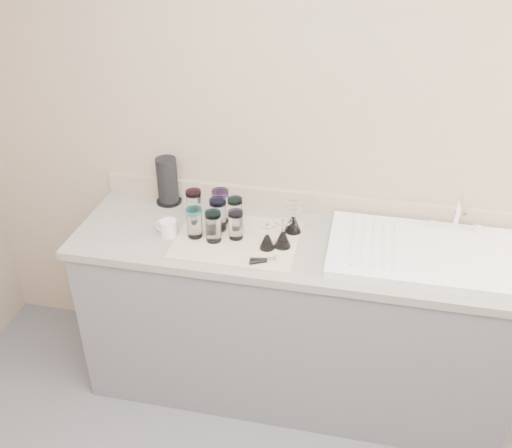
% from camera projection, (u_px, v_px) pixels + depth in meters
% --- Properties ---
extents(room_envelope, '(3.54, 3.50, 2.52)m').
position_uv_depth(room_envelope, '(229.00, 286.00, 1.23)').
color(room_envelope, '#535358').
rests_on(room_envelope, ground).
extents(counter_unit, '(2.06, 0.62, 0.90)m').
position_uv_depth(counter_unit, '(294.00, 317.00, 2.81)').
color(counter_unit, slate).
rests_on(counter_unit, ground).
extents(sink_unit, '(0.82, 0.50, 0.22)m').
position_uv_depth(sink_unit, '(424.00, 252.00, 2.47)').
color(sink_unit, white).
rests_on(sink_unit, counter_unit).
extents(dish_towel, '(0.55, 0.42, 0.01)m').
position_uv_depth(dish_towel, '(237.00, 239.00, 2.59)').
color(dish_towel, beige).
rests_on(dish_towel, counter_unit).
extents(tumbler_teal, '(0.08, 0.08, 0.15)m').
position_uv_depth(tumbler_teal, '(194.00, 205.00, 2.69)').
color(tumbler_teal, white).
rests_on(tumbler_teal, dish_towel).
extents(tumbler_cyan, '(0.08, 0.08, 0.16)m').
position_uv_depth(tumbler_cyan, '(221.00, 206.00, 2.68)').
color(tumbler_cyan, white).
rests_on(tumbler_cyan, dish_towel).
extents(tumbler_purple, '(0.07, 0.07, 0.14)m').
position_uv_depth(tumbler_purple, '(235.00, 212.00, 2.65)').
color(tumbler_purple, white).
rests_on(tumbler_purple, dish_towel).
extents(tumbler_magenta, '(0.07, 0.07, 0.14)m').
position_uv_depth(tumbler_magenta, '(194.00, 223.00, 2.56)').
color(tumbler_magenta, white).
rests_on(tumbler_magenta, dish_towel).
extents(tumbler_blue, '(0.07, 0.07, 0.15)m').
position_uv_depth(tumbler_blue, '(213.00, 226.00, 2.53)').
color(tumbler_blue, white).
rests_on(tumbler_blue, dish_towel).
extents(tumbler_lavender, '(0.07, 0.07, 0.14)m').
position_uv_depth(tumbler_lavender, '(236.00, 225.00, 2.55)').
color(tumbler_lavender, white).
rests_on(tumbler_lavender, dish_towel).
extents(tumbler_extra, '(0.08, 0.08, 0.16)m').
position_uv_depth(tumbler_extra, '(218.00, 214.00, 2.61)').
color(tumbler_extra, white).
rests_on(tumbler_extra, dish_towel).
extents(goblet_back_right, '(0.08, 0.08, 0.14)m').
position_uv_depth(goblet_back_right, '(293.00, 222.00, 2.61)').
color(goblet_back_right, white).
rests_on(goblet_back_right, dish_towel).
extents(goblet_front_left, '(0.07, 0.07, 0.13)m').
position_uv_depth(goblet_front_left, '(267.00, 240.00, 2.50)').
color(goblet_front_left, white).
rests_on(goblet_front_left, dish_towel).
extents(goblet_front_right, '(0.08, 0.08, 0.14)m').
position_uv_depth(goblet_front_right, '(283.00, 237.00, 2.51)').
color(goblet_front_right, white).
rests_on(goblet_front_right, dish_towel).
extents(can_opener, '(0.12, 0.07, 0.02)m').
position_uv_depth(can_opener, '(264.00, 260.00, 2.43)').
color(can_opener, silver).
rests_on(can_opener, dish_towel).
extents(white_mug, '(0.11, 0.09, 0.08)m').
position_uv_depth(white_mug, '(168.00, 228.00, 2.60)').
color(white_mug, silver).
rests_on(white_mug, counter_unit).
extents(paper_towel_roll, '(0.13, 0.13, 0.24)m').
position_uv_depth(paper_towel_roll, '(167.00, 181.00, 2.83)').
color(paper_towel_roll, black).
rests_on(paper_towel_roll, counter_unit).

